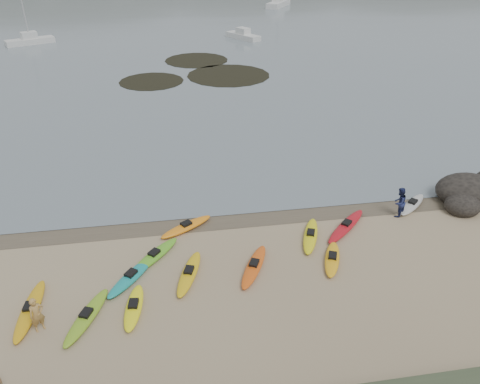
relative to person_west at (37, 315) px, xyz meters
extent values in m
plane|color=tan|center=(9.54, 7.42, -0.81)|extent=(600.00, 600.00, 0.00)
plane|color=brown|center=(9.54, 7.12, -0.80)|extent=(60.00, 60.00, 0.00)
ellipsoid|color=yellow|center=(6.28, 2.39, -0.64)|extent=(1.75, 3.48, 0.34)
ellipsoid|color=#61BA25|center=(4.65, 4.04, -0.64)|extent=(2.79, 3.16, 0.34)
ellipsoid|color=yellow|center=(13.34, 2.37, -0.64)|extent=(1.76, 2.97, 0.34)
ellipsoid|color=orange|center=(6.39, 6.40, -0.64)|extent=(3.16, 2.38, 0.34)
ellipsoid|color=beige|center=(19.75, 6.62, -0.64)|extent=(2.77, 2.56, 0.34)
ellipsoid|color=teal|center=(3.58, 2.59, -0.64)|extent=(2.52, 3.17, 0.34)
ellipsoid|color=#80B223|center=(1.83, 0.25, -0.64)|extent=(2.00, 3.57, 0.34)
ellipsoid|color=red|center=(15.08, 5.07, -0.64)|extent=(3.40, 3.37, 0.34)
ellipsoid|color=yellow|center=(12.87, 4.48, -0.64)|extent=(1.90, 3.42, 0.34)
ellipsoid|color=#FFF815|center=(3.77, 0.50, -0.64)|extent=(1.05, 2.97, 0.34)
ellipsoid|color=#EB5914|center=(9.42, 2.42, -0.64)|extent=(2.18, 3.46, 0.34)
ellipsoid|color=gold|center=(-0.63, 1.05, -0.64)|extent=(0.98, 3.91, 0.34)
imported|color=tan|center=(0.00, 0.00, 0.00)|extent=(0.70, 0.65, 1.62)
imported|color=navy|center=(18.44, 5.86, 0.09)|extent=(1.10, 1.06, 1.79)
ellipsoid|color=black|center=(23.37, 7.02, -0.53)|extent=(3.76, 2.93, 1.88)
ellipsoid|color=black|center=(22.37, 5.72, -0.62)|extent=(2.09, 1.88, 1.25)
cylinder|color=black|center=(4.40, 35.26, -0.78)|extent=(6.89, 6.89, 0.04)
cylinder|color=black|center=(12.89, 36.30, -0.78)|extent=(9.26, 9.26, 0.04)
cylinder|color=black|center=(9.89, 43.63, -0.78)|extent=(7.82, 7.82, 0.04)
cube|color=silver|center=(-12.55, 56.60, -0.35)|extent=(6.63, 4.46, 0.91)
cube|color=silver|center=(17.74, 55.39, -0.39)|extent=(4.68, 5.98, 0.84)
cube|color=silver|center=(30.31, 85.98, -0.21)|extent=(6.64, 8.50, 1.20)
ellipsoid|color=#384235|center=(-35.46, 202.42, -18.81)|extent=(220.00, 120.00, 80.00)
ellipsoid|color=#384235|center=(44.54, 197.42, -16.11)|extent=(200.00, 110.00, 68.00)
ellipsoid|color=#384235|center=(129.54, 207.42, -17.91)|extent=(230.00, 130.00, 76.00)
camera|label=1|loc=(5.89, -15.12, 13.66)|focal=35.00mm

